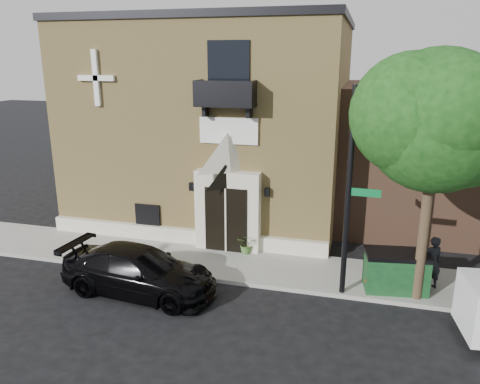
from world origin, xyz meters
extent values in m
plane|color=black|center=(0.00, 0.00, 0.00)|extent=(120.00, 120.00, 0.00)
cube|color=gray|center=(1.00, 1.50, 0.07)|extent=(42.00, 3.00, 0.15)
cube|color=tan|center=(-3.00, 8.00, 4.50)|extent=(12.00, 10.00, 9.00)
cube|color=black|center=(-3.00, 8.00, 9.15)|extent=(12.20, 10.20, 0.30)
cube|color=silver|center=(-3.00, 2.88, 0.45)|extent=(12.00, 0.30, 0.60)
cube|color=silver|center=(-1.00, 2.75, 1.75)|extent=(2.60, 0.55, 3.20)
pyramid|color=silver|center=(-1.00, 2.75, 4.10)|extent=(2.60, 0.55, 1.50)
cube|color=black|center=(-1.00, 2.46, 1.45)|extent=(1.70, 0.06, 2.60)
cube|color=silver|center=(-1.00, 2.42, 1.45)|extent=(0.06, 0.04, 2.60)
cube|color=white|center=(-1.00, 2.94, 4.90)|extent=(2.30, 0.10, 1.00)
cube|color=black|center=(-1.00, 2.55, 5.90)|extent=(2.20, 0.90, 0.10)
cube|color=black|center=(-1.00, 2.12, 6.35)|extent=(2.20, 0.06, 0.90)
cube|color=black|center=(-2.05, 2.55, 6.35)|extent=(0.06, 0.90, 0.90)
cube|color=black|center=(0.05, 2.55, 6.35)|extent=(0.06, 0.90, 0.90)
cube|color=black|center=(-1.00, 2.97, 7.10)|extent=(1.60, 0.08, 2.20)
cube|color=white|center=(-6.50, 2.92, 6.80)|extent=(0.22, 0.14, 2.20)
cube|color=white|center=(-6.50, 2.92, 6.80)|extent=(1.60, 0.14, 0.22)
cube|color=black|center=(-4.60, 2.95, 1.15)|extent=(1.10, 0.10, 1.00)
cube|color=#EB4E28|center=(-4.60, 2.98, 1.15)|extent=(0.85, 0.06, 0.75)
cube|color=black|center=(-2.55, 2.88, 2.60)|extent=(0.18, 0.18, 0.32)
cube|color=black|center=(0.55, 2.88, 2.60)|extent=(0.18, 0.18, 0.32)
cylinder|color=#38281C|center=(6.00, 0.45, 2.25)|extent=(0.32, 0.32, 4.20)
sphere|color=#123C10|center=(6.00, 0.45, 5.82)|extent=(4.20, 4.20, 4.20)
sphere|color=#123C10|center=(6.80, 0.75, 5.52)|extent=(3.36, 3.36, 3.36)
sphere|color=#123C10|center=(5.30, 0.25, 6.02)|extent=(3.57, 3.57, 3.57)
sphere|color=#123C10|center=(6.20, -0.25, 6.22)|extent=(3.15, 3.15, 3.15)
imported|color=black|center=(-2.89, -1.28, 0.77)|extent=(5.49, 2.60, 1.55)
cylinder|color=black|center=(7.66, -0.59, 0.34)|extent=(0.70, 0.30, 0.67)
cylinder|color=black|center=(3.66, 0.20, 3.49)|extent=(0.18, 0.18, 6.69)
cube|color=#086630|center=(4.16, 0.18, 3.60)|extent=(0.95, 0.09, 0.25)
cube|color=#086630|center=(3.69, 0.70, 3.88)|extent=(0.09, 0.95, 0.25)
cylinder|color=#BE2000|center=(4.60, 0.42, 0.19)|extent=(0.35, 0.35, 0.08)
cylinder|color=#BE2000|center=(4.60, 0.42, 0.50)|extent=(0.25, 0.25, 0.54)
sphere|color=#BE2000|center=(4.60, 0.42, 0.79)|extent=(0.25, 0.25, 0.25)
cylinder|color=#BE2000|center=(4.60, 0.42, 0.54)|extent=(0.44, 0.12, 0.12)
cube|color=#0E341B|center=(5.34, 0.84, 0.75)|extent=(2.10, 1.36, 1.21)
cube|color=black|center=(5.34, 0.84, 1.41)|extent=(2.17, 1.42, 0.13)
imported|color=#466F2F|center=(-0.14, 2.46, 0.54)|extent=(0.75, 0.66, 0.79)
imported|color=black|center=(6.48, 1.26, 1.06)|extent=(0.79, 0.68, 1.83)
camera|label=1|loc=(4.02, -14.10, 7.59)|focal=35.00mm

